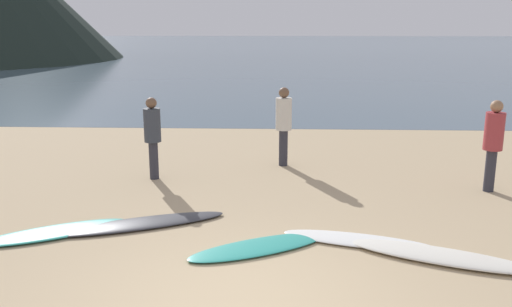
{
  "coord_description": "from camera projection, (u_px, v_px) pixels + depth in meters",
  "views": [
    {
      "loc": [
        0.44,
        -5.42,
        3.04
      ],
      "look_at": [
        0.03,
        4.61,
        0.6
      ],
      "focal_mm": 38.36,
      "sensor_mm": 36.0,
      "label": 1
    }
  ],
  "objects": [
    {
      "name": "ocean_water",
      "position": [
        275.0,
        47.0,
        64.35
      ],
      "size": [
        140.0,
        100.0,
        0.01
      ],
      "primitive_type": "cube",
      "color": "#475B6B",
      "rests_on": "ground"
    },
    {
      "name": "surfboard_3",
      "position": [
        358.0,
        240.0,
        7.7
      ],
      "size": [
        2.2,
        1.03,
        0.07
      ],
      "primitive_type": "ellipsoid",
      "rotation": [
        0.0,
        0.0,
        -0.26
      ],
      "color": "white",
      "rests_on": "ground"
    },
    {
      "name": "person_0",
      "position": [
        284.0,
        120.0,
        11.58
      ],
      "size": [
        0.34,
        0.34,
        1.69
      ],
      "rotation": [
        0.0,
        0.0,
        1.22
      ],
      "color": "#2D2D38",
      "rests_on": "ground"
    },
    {
      "name": "surfboard_1",
      "position": [
        139.0,
        224.0,
        8.32
      ],
      "size": [
        2.67,
        1.56,
        0.07
      ],
      "primitive_type": "ellipsoid",
      "rotation": [
        0.0,
        0.0,
        0.41
      ],
      "color": "#333338",
      "rests_on": "ground"
    },
    {
      "name": "surfboard_0",
      "position": [
        54.0,
        232.0,
        7.99
      ],
      "size": [
        2.15,
        1.57,
        0.07
      ],
      "primitive_type": "ellipsoid",
      "rotation": [
        0.0,
        0.0,
        0.52
      ],
      "color": "teal",
      "rests_on": "ground"
    },
    {
      "name": "ground_plane",
      "position": [
        262.0,
        133.0,
        15.73
      ],
      "size": [
        120.0,
        120.0,
        0.2
      ],
      "primitive_type": "cube",
      "color": "tan",
      "rests_on": "ground"
    },
    {
      "name": "person_1",
      "position": [
        493.0,
        138.0,
        9.8
      ],
      "size": [
        0.34,
        0.34,
        1.68
      ],
      "rotation": [
        0.0,
        0.0,
        4.52
      ],
      "color": "#2D2D38",
      "rests_on": "ground"
    },
    {
      "name": "person_2",
      "position": [
        152.0,
        131.0,
        10.6
      ],
      "size": [
        0.33,
        0.33,
        1.62
      ],
      "rotation": [
        0.0,
        0.0,
        2.17
      ],
      "color": "#2D2D38",
      "rests_on": "ground"
    },
    {
      "name": "surfboard_4",
      "position": [
        441.0,
        256.0,
        7.15
      ],
      "size": [
        2.47,
        1.44,
        0.1
      ],
      "primitive_type": "ellipsoid",
      "rotation": [
        0.0,
        0.0,
        -0.39
      ],
      "color": "silver",
      "rests_on": "ground"
    },
    {
      "name": "surfboard_2",
      "position": [
        258.0,
        247.0,
        7.47
      ],
      "size": [
        2.08,
        1.47,
        0.06
      ],
      "primitive_type": "ellipsoid",
      "rotation": [
        0.0,
        0.0,
        0.49
      ],
      "color": "teal",
      "rests_on": "ground"
    }
  ]
}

